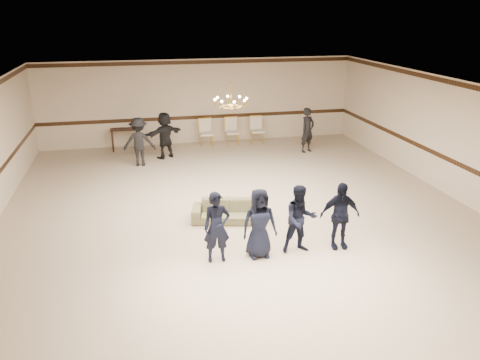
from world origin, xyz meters
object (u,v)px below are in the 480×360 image
at_px(chandelier, 231,94).
at_px(banquet_chair_right, 257,131).
at_px(settee, 229,211).
at_px(adult_mid, 165,135).
at_px(banquet_chair_left, 206,133).
at_px(boy_a, 217,227).
at_px(boy_d, 340,216).
at_px(boy_b, 259,223).
at_px(console_table, 125,139).
at_px(adult_left, 139,142).
at_px(adult_right, 308,130).
at_px(banquet_chair_mid, 232,132).
at_px(boy_c, 300,219).

bearing_deg(chandelier, banquet_chair_right, 68.12).
distance_m(chandelier, settee, 3.06).
relative_size(settee, banquet_chair_right, 1.72).
xyz_separation_m(adult_mid, banquet_chair_left, (1.61, 1.08, -0.29)).
distance_m(boy_a, boy_d, 2.70).
xyz_separation_m(boy_a, banquet_chair_right, (3.13, 8.69, -0.24)).
bearing_deg(banquet_chair_left, boy_b, -95.03).
distance_m(boy_a, console_table, 9.09).
xyz_separation_m(adult_left, banquet_chair_right, (4.51, 1.78, -0.29)).
relative_size(boy_b, banquet_chair_right, 1.45).
xyz_separation_m(adult_right, banquet_chair_right, (-1.49, 1.48, -0.29)).
distance_m(settee, adult_mid, 5.86).
bearing_deg(banquet_chair_left, boy_a, -100.92).
height_order(settee, banquet_chair_mid, banquet_chair_mid).
xyz_separation_m(boy_c, boy_d, (0.90, 0.00, 0.00)).
bearing_deg(adult_mid, boy_a, 65.28).
xyz_separation_m(boy_c, adult_mid, (-2.27, 7.62, 0.06)).
height_order(chandelier, boy_c, chandelier).
height_order(boy_d, banquet_chair_mid, boy_d).
bearing_deg(chandelier, settee, -104.27).
relative_size(adult_left, console_table, 1.65).
xyz_separation_m(boy_a, console_table, (-1.87, 8.89, -0.34)).
relative_size(banquet_chair_mid, banquet_chair_right, 1.00).
height_order(settee, adult_right, adult_right).
relative_size(adult_right, banquet_chair_mid, 1.57).
bearing_deg(settee, boy_a, -94.51).
bearing_deg(banquet_chair_mid, boy_d, -86.76).
xyz_separation_m(chandelier, boy_c, (0.79, -3.42, -2.12)).
xyz_separation_m(boy_a, banquet_chair_mid, (2.13, 8.69, -0.24)).
height_order(chandelier, settee, chandelier).
relative_size(adult_right, console_table, 1.65).
bearing_deg(boy_c, banquet_chair_mid, 88.50).
height_order(chandelier, adult_left, chandelier).
relative_size(boy_a, boy_c, 1.00).
height_order(adult_left, banquet_chair_mid, adult_left).
relative_size(chandelier, boy_b, 0.62).
height_order(boy_c, adult_left, adult_left).
distance_m(adult_mid, banquet_chair_right, 3.77).
height_order(adult_mid, banquet_chair_right, adult_mid).
height_order(boy_c, boy_d, same).
xyz_separation_m(banquet_chair_left, banquet_chair_mid, (1.00, 0.00, 0.00)).
xyz_separation_m(chandelier, banquet_chair_right, (2.12, 5.27, -2.36)).
bearing_deg(adult_right, boy_c, -138.61).
xyz_separation_m(boy_d, adult_right, (1.93, 7.22, 0.06)).
height_order(banquet_chair_left, banquet_chair_mid, same).
xyz_separation_m(adult_mid, banquet_chair_right, (3.61, 1.08, -0.29)).
distance_m(adult_mid, adult_right, 5.12).
relative_size(chandelier, boy_c, 0.62).
bearing_deg(boy_c, boy_a, -179.31).
relative_size(adult_left, banquet_chair_left, 1.57).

